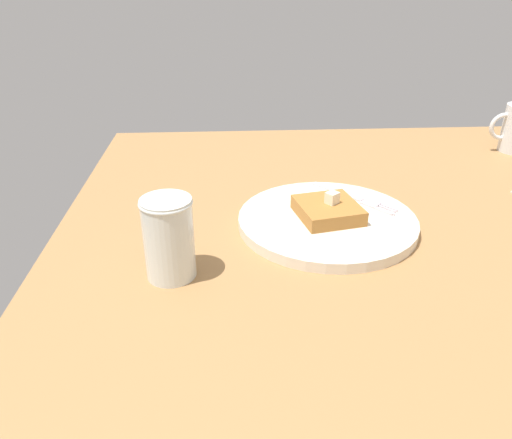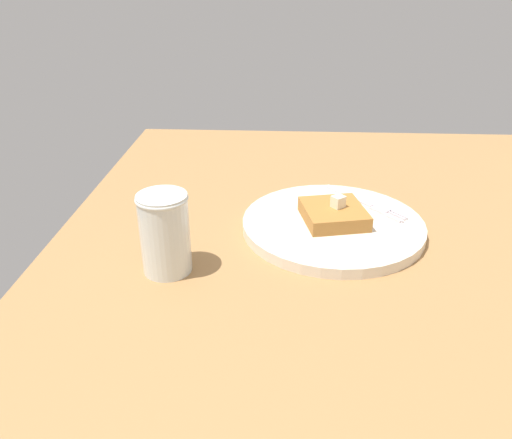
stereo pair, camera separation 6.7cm
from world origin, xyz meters
The scene contains 6 objects.
table_surface centered at (0.00, 0.00, 1.14)cm, with size 96.49×96.49×2.28cm, color #A07444.
plate centered at (7.62, 0.89, 3.20)cm, with size 26.76×26.76×1.58cm.
toast_slice_center centered at (7.62, 0.89, 4.94)cm, with size 8.61×9.10×2.16cm, color #A76D30.
butter_pat_primary centered at (7.07, 0.74, 6.88)cm, with size 1.72×1.55×1.72cm, color #F8EAC9.
fork centered at (1.76, -4.68, 4.04)cm, with size 11.48×13.10×0.36cm.
syrup_jar centered at (29.80, 12.91, 7.17)cm, with size 6.50×6.50×10.60cm.
Camera 2 is at (15.50, 66.88, 37.56)cm, focal length 35.00 mm.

